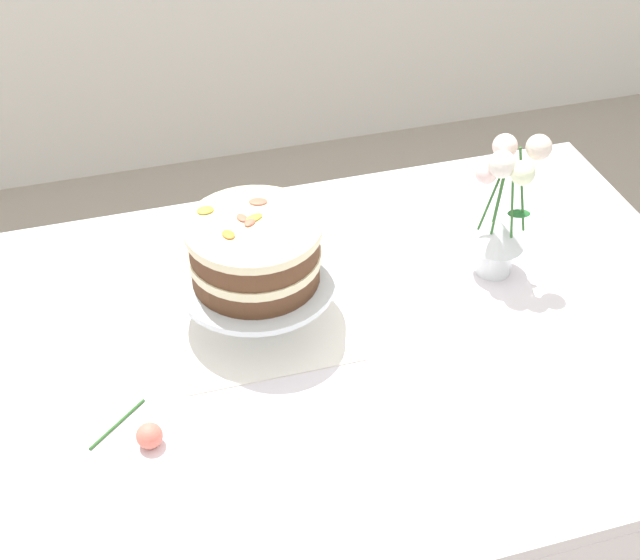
{
  "coord_description": "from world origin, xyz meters",
  "views": [
    {
      "loc": [
        -0.39,
        -1.09,
        1.84
      ],
      "look_at": [
        -0.07,
        0.03,
        0.86
      ],
      "focal_mm": 48.74,
      "sensor_mm": 36.0,
      "label": 1
    }
  ],
  "objects": [
    {
      "name": "fallen_rose",
      "position": [
        -0.4,
        -0.15,
        0.76
      ],
      "size": [
        0.12,
        0.12,
        0.04
      ],
      "color": "#2D6028",
      "rests_on": "dining_table"
    },
    {
      "name": "ground_plane",
      "position": [
        0.0,
        0.0,
        0.0
      ],
      "size": [
        12.0,
        12.0,
        0.0
      ],
      "primitive_type": "plane",
      "color": "#9E9384"
    },
    {
      "name": "layer_cake",
      "position": [
        -0.17,
        0.09,
        0.9
      ],
      "size": [
        0.24,
        0.24,
        0.12
      ],
      "color": "brown",
      "rests_on": "cake_stand"
    },
    {
      "name": "dining_table",
      "position": [
        0.0,
        -0.02,
        0.65
      ],
      "size": [
        1.4,
        1.0,
        0.74
      ],
      "color": "white",
      "rests_on": "ground"
    },
    {
      "name": "cake_stand",
      "position": [
        -0.17,
        0.09,
        0.82
      ],
      "size": [
        0.29,
        0.29,
        0.1
      ],
      "color": "silver",
      "rests_on": "linen_napkin"
    },
    {
      "name": "linen_napkin",
      "position": [
        -0.17,
        0.09,
        0.74
      ],
      "size": [
        0.32,
        0.32,
        0.0
      ],
      "primitive_type": "cube",
      "rotation": [
        0.0,
        0.0,
        -0.01
      ],
      "color": "white",
      "rests_on": "dining_table"
    },
    {
      "name": "flower_vase",
      "position": [
        0.31,
        0.1,
        0.88
      ],
      "size": [
        0.13,
        0.11,
        0.31
      ],
      "color": "silver",
      "rests_on": "dining_table"
    }
  ]
}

